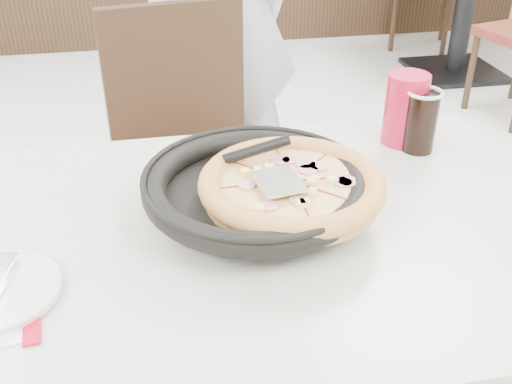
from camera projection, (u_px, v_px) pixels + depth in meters
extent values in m
cylinder|color=black|center=(283.00, 208.00, 1.09)|extent=(0.12, 0.12, 0.04)
cylinder|color=black|center=(256.00, 196.00, 1.08)|extent=(0.37, 0.37, 0.01)
cylinder|color=#BE8442|center=(291.00, 192.00, 1.06)|extent=(0.31, 0.31, 0.02)
cube|color=silver|center=(279.00, 181.00, 1.02)|extent=(0.09, 0.11, 0.00)
cylinder|color=black|center=(421.00, 123.00, 1.30)|extent=(0.07, 0.07, 0.13)
cylinder|color=#B61032|center=(405.00, 109.00, 1.32)|extent=(0.09, 0.09, 0.16)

